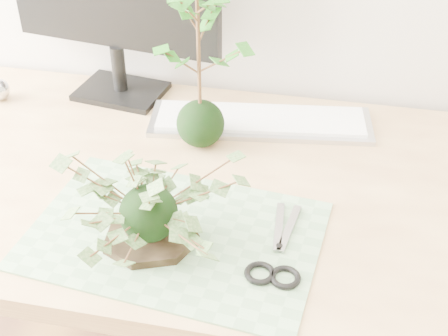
{
  "coord_description": "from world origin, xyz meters",
  "views": [
    {
      "loc": [
        0.17,
        0.32,
        1.45
      ],
      "look_at": [
        0.0,
        1.14,
        0.84
      ],
      "focal_mm": 50.0,
      "sensor_mm": 36.0,
      "label": 1
    }
  ],
  "objects_px": {
    "desk": "(248,221)",
    "maple_kokedama": "(198,12)",
    "ivy_kokedama": "(147,191)",
    "keyboard": "(260,121)"
  },
  "relations": [
    {
      "from": "desk",
      "to": "keyboard",
      "type": "bearing_deg",
      "value": 93.4
    },
    {
      "from": "keyboard",
      "to": "ivy_kokedama",
      "type": "bearing_deg",
      "value": -113.84
    },
    {
      "from": "desk",
      "to": "ivy_kokedama",
      "type": "xyz_separation_m",
      "value": [
        -0.13,
        -0.19,
        0.2
      ]
    },
    {
      "from": "desk",
      "to": "maple_kokedama",
      "type": "height_order",
      "value": "maple_kokedama"
    },
    {
      "from": "ivy_kokedama",
      "to": "keyboard",
      "type": "relative_size",
      "value": 0.57
    },
    {
      "from": "desk",
      "to": "maple_kokedama",
      "type": "bearing_deg",
      "value": 135.57
    },
    {
      "from": "ivy_kokedama",
      "to": "keyboard",
      "type": "bearing_deg",
      "value": 73.74
    },
    {
      "from": "maple_kokedama",
      "to": "desk",
      "type": "bearing_deg",
      "value": -44.43
    },
    {
      "from": "ivy_kokedama",
      "to": "maple_kokedama",
      "type": "bearing_deg",
      "value": 87.94
    },
    {
      "from": "desk",
      "to": "maple_kokedama",
      "type": "relative_size",
      "value": 3.98
    }
  ]
}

